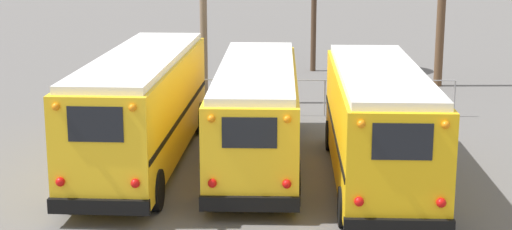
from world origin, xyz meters
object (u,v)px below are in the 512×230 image
object	(u,v)px
school_bus_0	(143,105)
school_bus_2	(378,122)
utility_pole	(203,7)
school_bus_1	(257,110)

from	to	relation	value
school_bus_0	school_bus_2	bearing A→B (deg)	-13.71
school_bus_0	school_bus_2	size ratio (longest dim) A/B	1.13
school_bus_2	utility_pole	world-z (taller)	utility_pole
school_bus_0	school_bus_1	size ratio (longest dim) A/B	1.03
school_bus_2	school_bus_1	bearing A→B (deg)	150.55
school_bus_1	utility_pole	world-z (taller)	utility_pole
school_bus_0	school_bus_2	distance (m)	6.97
school_bus_1	school_bus_2	world-z (taller)	school_bus_2
school_bus_0	utility_pole	xyz separation A→B (m)	(1.06, 8.82, 2.12)
school_bus_0	school_bus_1	xyz separation A→B (m)	(3.39, 0.26, -0.19)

